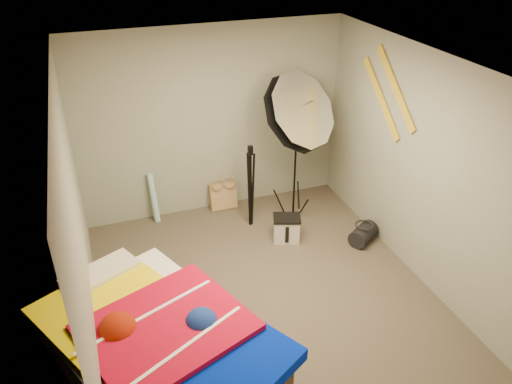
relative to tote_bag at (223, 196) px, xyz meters
name	(u,v)px	position (x,y,z in m)	size (l,w,h in m)	color
floor	(266,294)	(-0.08, -1.90, -0.19)	(4.00, 4.00, 0.00)	brown
ceiling	(269,69)	(-0.08, -1.90, 2.31)	(4.00, 4.00, 0.00)	silver
wall_back	(212,122)	(-0.08, 0.10, 1.06)	(3.50, 3.50, 0.00)	gray
wall_front	(378,345)	(-0.08, -3.90, 1.06)	(3.50, 3.50, 0.00)	gray
wall_left	(79,231)	(-1.83, -1.90, 1.06)	(4.00, 4.00, 0.00)	gray
wall_right	(420,168)	(1.67, -1.90, 1.06)	(4.00, 4.00, 0.00)	gray
tote_bag	(223,196)	(0.00, 0.00, 0.00)	(0.37, 0.11, 0.37)	tan
wrapping_roll	(154,198)	(-0.95, 0.00, 0.15)	(0.08, 0.08, 0.68)	#50B4C8
camera_case	(286,229)	(0.53, -1.03, -0.03)	(0.32, 0.23, 0.32)	beige
duffel_bag	(363,234)	(1.42, -1.39, -0.07)	(0.23, 0.23, 0.38)	black
wall_stripe_upper	(396,88)	(1.65, -1.30, 1.76)	(0.02, 1.10, 0.10)	gold
wall_stripe_lower	(381,99)	(1.65, -1.05, 1.56)	(0.02, 1.10, 0.10)	gold
bed	(155,343)	(-1.36, -2.49, 0.12)	(2.25, 2.49, 0.61)	#4B3223
photo_umbrella	(296,114)	(0.77, -0.63, 1.34)	(1.07, 1.07, 2.13)	black
camera_tripod	(250,181)	(0.22, -0.53, 0.47)	(0.07, 0.07, 1.14)	black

